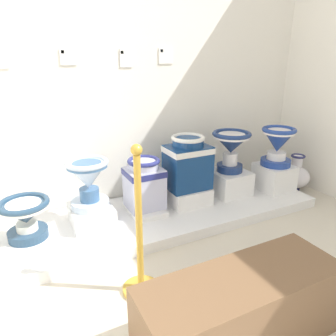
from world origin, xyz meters
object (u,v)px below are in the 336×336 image
Objects in this scene: antique_toilet_squat_floral at (144,182)px; antique_toilet_pale_glazed at (188,161)px; plinth_block_squat_floral at (145,209)px; info_placard_fourth at (166,56)px; plinth_block_slender_white at (91,215)px; antique_toilet_rightmost at (25,214)px; antique_toilet_slender_white at (88,178)px; antique_toilet_central_ornate at (231,145)px; decorative_vase_companion at (295,176)px; plinth_block_pale_glazed at (187,195)px; plinth_block_rightmost at (30,241)px; plinth_block_central_ornate at (228,182)px; info_placard_third at (126,58)px; info_placard_second at (68,57)px; antique_toilet_tall_cobalt at (278,143)px; plinth_block_tall_cobalt at (274,177)px; stanchion_post_near_left at (140,249)px; museum_bench at (241,311)px; info_placard_first at (0,58)px.

antique_toilet_squat_floral is 0.91× the size of antique_toilet_pale_glazed.
info_placard_fourth is at bearing 44.25° from plinth_block_squat_floral.
info_placard_fourth is at bearing 24.18° from plinth_block_slender_white.
antique_toilet_slender_white reaches higher than antique_toilet_rightmost.
decorative_vase_companion is at bearing -6.78° from antique_toilet_central_ornate.
antique_toilet_rightmost is 0.94× the size of plinth_block_pale_glazed.
antique_toilet_central_ornate is at bearing 0.03° from plinth_block_squat_floral.
plinth_block_rightmost reaches higher than plinth_block_squat_floral.
plinth_block_central_ornate is 2.44× the size of info_placard_third.
plinth_block_central_ornate is at bearing 0.03° from antique_toilet_squat_floral.
plinth_block_rightmost is 3.02× the size of info_placard_second.
antique_toilet_pale_glazed is 1.28× the size of antique_toilet_tall_cobalt.
info_placard_third reaches higher than decorative_vase_companion.
plinth_block_pale_glazed is 1.07× the size of plinth_block_tall_cobalt.
info_placard_fourth reaches higher than plinth_block_squat_floral.
antique_toilet_slender_white is 0.48m from antique_toilet_squat_floral.
plinth_block_central_ornate reaches higher than plinth_block_squat_floral.
antique_toilet_slender_white is at bearing 13.65° from antique_toilet_rightmost.
antique_toilet_tall_cobalt is (2.30, -0.02, 0.45)m from plinth_block_rightmost.
info_placard_second is (-0.88, 0.40, 0.88)m from antique_toilet_pale_glazed.
plinth_block_central_ornate is at bearing 0.03° from plinth_block_squat_floral.
info_placard_second is at bearing 163.81° from plinth_block_central_ornate.
plinth_block_rightmost is 0.21m from antique_toilet_rightmost.
antique_toilet_rightmost reaches higher than plinth_block_squat_floral.
info_placard_third is 1.65m from stanchion_post_near_left.
antique_toilet_slender_white is at bearing 175.86° from antique_toilet_tall_cobalt.
antique_toilet_rightmost is at bearing -175.37° from antique_toilet_pale_glazed.
decorative_vase_companion is (2.65, 0.02, -0.17)m from antique_toilet_rightmost.
stanchion_post_near_left is at bearing -50.73° from antique_toilet_rightmost.
museum_bench is (0.87, -1.28, 0.08)m from plinth_block_rightmost.
antique_toilet_slender_white is 2.20m from decorative_vase_companion.
plinth_block_pale_glazed is 0.94× the size of antique_toilet_central_ornate.
plinth_block_squat_floral is (0.47, -0.00, -0.05)m from plinth_block_slender_white.
antique_toilet_squat_floral is 1.16× the size of antique_toilet_tall_cobalt.
antique_toilet_central_ornate is (1.84, 0.11, 0.25)m from antique_toilet_rightmost.
antique_toilet_tall_cobalt is 2.50× the size of info_placard_third.
info_placard_second is (-0.46, 0.39, 1.26)m from plinth_block_squat_floral.
plinth_block_rightmost is 0.82× the size of antique_toilet_pale_glazed.
info_placard_second is (-1.81, 0.52, 1.15)m from plinth_block_tall_cobalt.
info_placard_fourth is 2.19m from museum_bench.
antique_toilet_central_ornate is 2.80× the size of info_placard_fourth.
museum_bench is (0.86, -1.78, -1.16)m from info_placard_first.
info_placard_first is 2.29m from museum_bench.
antique_toilet_pale_glazed is 0.51× the size of stanchion_post_near_left.
info_placard_fourth is 1.79m from stanchion_post_near_left.
decorative_vase_companion reaches higher than plinth_block_pale_glazed.
antique_toilet_tall_cobalt reaches higher than antique_toilet_central_ornate.
antique_toilet_tall_cobalt is (-0.00, -0.00, 0.36)m from plinth_block_tall_cobalt.
plinth_block_tall_cobalt is 2.61m from info_placard_first.
info_placard_third is (-0.87, 0.39, 1.15)m from plinth_block_central_ornate.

